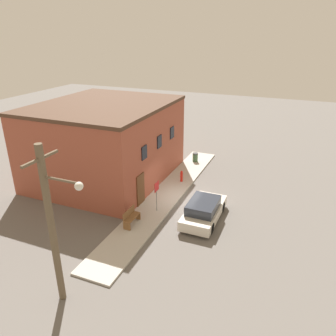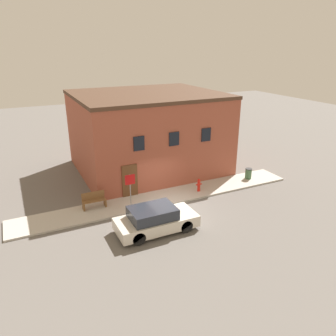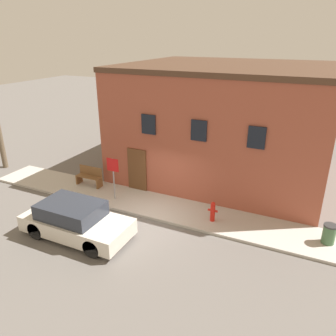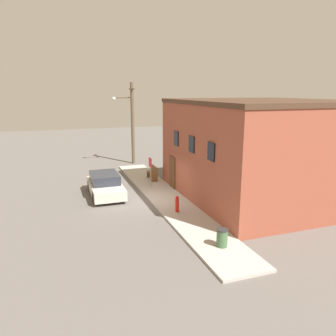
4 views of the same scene
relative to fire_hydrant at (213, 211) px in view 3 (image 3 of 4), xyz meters
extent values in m
plane|color=#66605B|center=(-2.53, -0.85, -0.55)|extent=(80.00, 80.00, 0.00)
cube|color=#BCB7AD|center=(-2.53, 0.23, -0.49)|extent=(18.24, 2.17, 0.11)
cube|color=#9E4C38|center=(-1.18, 5.75, 2.26)|extent=(10.30, 8.86, 5.62)
cube|color=#4C3323|center=(-1.18, 5.75, 5.19)|extent=(10.40, 8.96, 0.24)
cube|color=black|center=(-3.59, 1.29, 2.94)|extent=(0.70, 0.08, 0.90)
cube|color=black|center=(-1.18, 1.29, 2.94)|extent=(0.70, 0.08, 0.90)
cube|color=black|center=(1.22, 1.29, 2.94)|extent=(0.70, 0.08, 0.90)
cube|color=brown|center=(-4.27, 1.29, 0.55)|extent=(1.00, 0.08, 2.20)
cylinder|color=red|center=(0.00, 0.00, -0.07)|extent=(0.19, 0.19, 0.73)
sphere|color=red|center=(0.00, 0.00, 0.34)|extent=(0.17, 0.17, 0.17)
cylinder|color=red|center=(-0.15, 0.00, 0.04)|extent=(0.11, 0.09, 0.09)
cylinder|color=red|center=(0.15, 0.00, 0.04)|extent=(0.11, 0.09, 0.09)
cylinder|color=gray|center=(-4.72, -0.06, 0.57)|extent=(0.06, 0.06, 2.01)
cube|color=red|center=(-4.72, -0.08, 1.27)|extent=(0.61, 0.02, 0.61)
cube|color=brown|center=(-7.37, 0.63, -0.21)|extent=(0.08, 0.44, 0.45)
cube|color=brown|center=(-6.10, 0.63, -0.21)|extent=(0.08, 0.44, 0.45)
cube|color=brown|center=(-6.74, 0.63, 0.04)|extent=(1.35, 0.44, 0.04)
cube|color=brown|center=(-6.74, 0.83, 0.29)|extent=(1.35, 0.04, 0.46)
cylinder|color=#426642|center=(4.32, 0.32, -0.08)|extent=(0.45, 0.45, 0.70)
cylinder|color=#2D2D2D|center=(4.32, 0.32, 0.29)|extent=(0.48, 0.48, 0.06)
cylinder|color=black|center=(-3.10, -2.26, -0.20)|extent=(0.68, 0.20, 0.68)
cylinder|color=black|center=(-3.10, -3.91, -0.20)|extent=(0.68, 0.20, 0.68)
cylinder|color=black|center=(-5.71, -2.26, -0.20)|extent=(0.68, 0.20, 0.68)
cylinder|color=black|center=(-5.71, -3.91, -0.20)|extent=(0.68, 0.20, 0.68)
cube|color=beige|center=(-4.40, -3.08, -0.05)|extent=(4.22, 1.85, 0.61)
cube|color=#282D38|center=(-4.61, -3.08, 0.53)|extent=(2.32, 1.63, 0.57)
camera|label=1|loc=(-21.27, -7.70, 10.23)|focal=35.00mm
camera|label=2|loc=(-10.37, -16.74, 8.56)|focal=35.00mm
camera|label=3|loc=(3.33, -11.33, 6.66)|focal=35.00mm
camera|label=4|loc=(15.26, -5.85, 5.80)|focal=35.00mm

